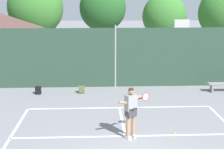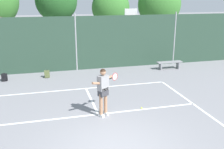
% 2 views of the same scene
% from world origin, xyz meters
% --- Properties ---
extents(chainlink_fence, '(26.09, 0.09, 3.41)m').
position_xyz_m(chainlink_fence, '(0.00, 9.00, 1.63)').
color(chainlink_fence, '#284233').
rests_on(chainlink_fence, ground).
extents(basketball_hoop, '(0.90, 0.67, 3.55)m').
position_xyz_m(basketball_hoop, '(4.13, 11.08, 2.31)').
color(basketball_hoop, yellow).
rests_on(basketball_hoop, ground).
extents(treeline_backdrop, '(26.48, 4.26, 6.30)m').
position_xyz_m(treeline_backdrop, '(-1.70, 19.37, 3.72)').
color(treeline_backdrop, brown).
rests_on(treeline_backdrop, ground).
extents(tennis_player, '(1.19, 0.90, 1.85)m').
position_xyz_m(tennis_player, '(0.18, 2.33, 1.11)').
color(tennis_player, silver).
rests_on(tennis_player, ground).
extents(tennis_ball, '(0.07, 0.07, 0.07)m').
position_xyz_m(tennis_ball, '(1.81, 2.55, 0.03)').
color(tennis_ball, '#CCE033').
rests_on(tennis_ball, ground).
extents(backpack_black, '(0.30, 0.26, 0.46)m').
position_xyz_m(backpack_black, '(-4.04, 7.77, 0.19)').
color(backpack_black, black).
rests_on(backpack_black, ground).
extents(backpack_olive, '(0.29, 0.26, 0.46)m').
position_xyz_m(backpack_olive, '(-1.82, 7.83, 0.19)').
color(backpack_olive, '#566038').
rests_on(backpack_olive, ground).
extents(courtside_bench, '(1.60, 0.36, 0.48)m').
position_xyz_m(courtside_bench, '(5.61, 7.74, 0.36)').
color(courtside_bench, gray).
rests_on(courtside_bench, ground).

